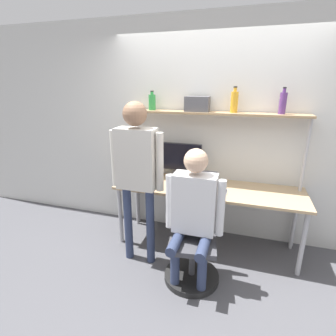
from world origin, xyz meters
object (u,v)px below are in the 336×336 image
at_px(person_standing, 137,164).
at_px(bottle_amber, 234,102).
at_px(laptop, 201,185).
at_px(monitor, 176,158).
at_px(bottle_purple, 283,103).
at_px(storage_box, 197,104).
at_px(bottle_green, 152,102).
at_px(cell_phone, 224,192).
at_px(office_chair, 192,253).
at_px(person_seated, 194,208).

height_order(person_standing, bottle_amber, bottle_amber).
bearing_deg(person_standing, laptop, 35.22).
height_order(monitor, bottle_purple, bottle_purple).
xyz_separation_m(bottle_purple, storage_box, (-0.92, 0.00, -0.03)).
bearing_deg(bottle_purple, monitor, -179.48).
height_order(person_standing, bottle_green, bottle_green).
bearing_deg(laptop, cell_phone, 1.93).
relative_size(bottle_green, bottle_purple, 0.83).
xyz_separation_m(laptop, office_chair, (0.03, -0.53, -0.54)).
height_order(laptop, storage_box, storage_box).
bearing_deg(monitor, bottle_amber, 0.91).
bearing_deg(office_chair, bottle_amber, 73.12).
height_order(bottle_green, storage_box, bottle_green).
height_order(laptop, person_standing, person_standing).
height_order(cell_phone, person_seated, person_seated).
bearing_deg(bottle_amber, office_chair, -106.88).
distance_m(person_standing, bottle_amber, 1.29).
relative_size(monitor, bottle_amber, 2.31).
bearing_deg(monitor, bottle_purple, 0.52).
distance_m(office_chair, bottle_purple, 1.84).
relative_size(bottle_amber, storage_box, 1.01).
distance_m(office_chair, person_standing, 1.07).
bearing_deg(person_seated, office_chair, 97.86).
bearing_deg(bottle_purple, bottle_green, 180.00).
height_order(monitor, laptop, monitor).
bearing_deg(bottle_green, bottle_purple, -0.00).
bearing_deg(person_seated, laptop, 93.38).
bearing_deg(person_seated, monitor, 115.83).
xyz_separation_m(office_chair, bottle_amber, (0.25, 0.83, 1.46)).
xyz_separation_m(cell_phone, person_seated, (-0.23, -0.58, 0.04)).
height_order(bottle_amber, storage_box, bottle_amber).
bearing_deg(office_chair, person_seated, -82.14).
distance_m(office_chair, storage_box, 1.66).
bearing_deg(cell_phone, monitor, 156.19).
bearing_deg(office_chair, bottle_purple, 47.84).
distance_m(laptop, bottle_amber, 1.00).
bearing_deg(cell_phone, storage_box, 143.31).
height_order(cell_phone, bottle_purple, bottle_purple).
bearing_deg(monitor, person_seated, -64.17).
xyz_separation_m(person_seated, storage_box, (-0.17, 0.88, 0.89)).
xyz_separation_m(laptop, person_seated, (0.03, -0.57, -0.01)).
relative_size(cell_phone, person_seated, 0.11).
bearing_deg(bottle_amber, storage_box, 180.00).
xyz_separation_m(monitor, office_chair, (0.41, -0.82, -0.75)).
relative_size(office_chair, person_seated, 0.66).
relative_size(monitor, bottle_purple, 2.36).
height_order(laptop, cell_phone, laptop).
relative_size(person_standing, bottle_amber, 6.27).
height_order(office_chair, person_standing, person_standing).
bearing_deg(cell_phone, person_seated, -111.33).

